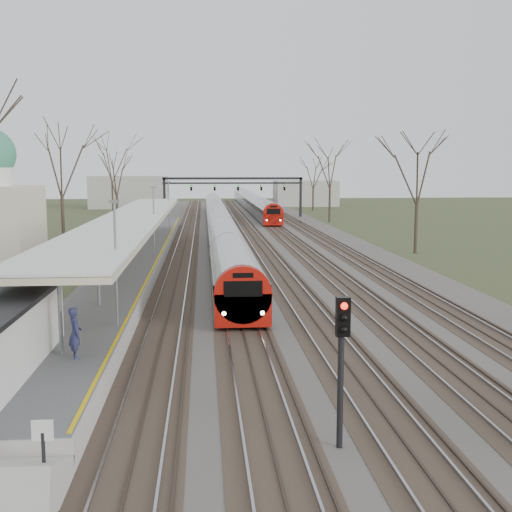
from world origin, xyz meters
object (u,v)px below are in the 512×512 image
Objects in this scene: passenger at (75,333)px; signal_post at (342,350)px; train_near at (219,221)px; train_far at (251,201)px.

signal_post is (7.74, -5.60, 0.85)m from passenger.
train_far is at bearing 81.00° from train_near.
signal_post reaches higher than train_near.
passenger is 9.59m from signal_post.
train_near is 51.78m from passenger.
train_far is 18.34× the size of signal_post.
train_far is 101.39m from signal_post.
train_near is 1.20× the size of train_far.
train_far is (7.00, 44.22, 0.00)m from train_near.
passenger is at bearing -97.73° from train_far.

